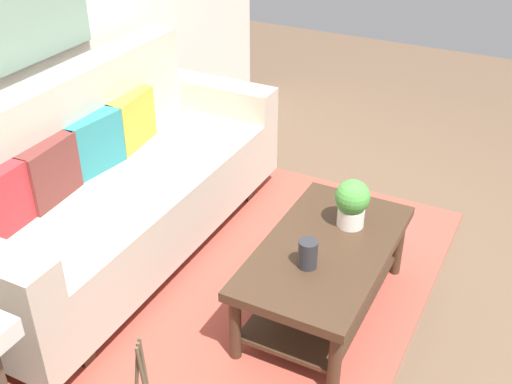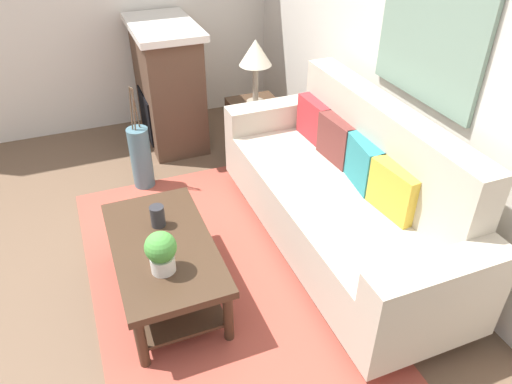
{
  "view_description": "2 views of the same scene",
  "coord_description": "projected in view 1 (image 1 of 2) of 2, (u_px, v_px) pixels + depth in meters",
  "views": [
    {
      "loc": [
        -2.36,
        -0.68,
        2.29
      ],
      "look_at": [
        0.18,
        0.62,
        0.54
      ],
      "focal_mm": 44.3,
      "sensor_mm": 36.0,
      "label": 1
    },
    {
      "loc": [
        2.36,
        -0.14,
        2.36
      ],
      "look_at": [
        -0.02,
        0.8,
        0.61
      ],
      "focal_mm": 34.07,
      "sensor_mm": 36.0,
      "label": 2
    }
  ],
  "objects": [
    {
      "name": "ground_plane",
      "position": [
        347.0,
        327.0,
        3.25
      ],
      "size": [
        9.22,
        9.22,
        0.0
      ],
      "primitive_type": "plane",
      "color": "brown"
    },
    {
      "name": "wall_back",
      "position": [
        11.0,
        16.0,
        3.31
      ],
      "size": [
        5.22,
        0.1,
        2.7
      ],
      "primitive_type": "cube",
      "color": "silver",
      "rests_on": "ground_plane"
    },
    {
      "name": "area_rug",
      "position": [
        261.0,
        297.0,
        3.44
      ],
      "size": [
        2.65,
        1.63,
        0.01
      ],
      "primitive_type": "cube",
      "color": "#B24C3D",
      "rests_on": "ground_plane"
    },
    {
      "name": "couch",
      "position": [
        116.0,
        187.0,
        3.6
      ],
      "size": [
        2.26,
        0.84,
        1.08
      ],
      "color": "beige",
      "rests_on": "ground_plane"
    },
    {
      "name": "throw_pillow_maroon",
      "position": [
        49.0,
        172.0,
        3.25
      ],
      "size": [
        0.37,
        0.14,
        0.32
      ],
      "primitive_type": "cube",
      "rotation": [
        0.0,
        0.0,
        0.07
      ],
      "color": "brown",
      "rests_on": "couch"
    },
    {
      "name": "throw_pillow_teal",
      "position": [
        93.0,
        144.0,
        3.52
      ],
      "size": [
        0.37,
        0.17,
        0.32
      ],
      "primitive_type": "cube",
      "rotation": [
        0.0,
        0.0,
        -0.13
      ],
      "color": "teal",
      "rests_on": "couch"
    },
    {
      "name": "throw_pillow_mustard",
      "position": [
        132.0,
        120.0,
        3.79
      ],
      "size": [
        0.37,
        0.16,
        0.32
      ],
      "primitive_type": "cube",
      "rotation": [
        0.0,
        0.0,
        0.11
      ],
      "color": "gold",
      "rests_on": "couch"
    },
    {
      "name": "coffee_table",
      "position": [
        325.0,
        265.0,
        3.18
      ],
      "size": [
        1.1,
        0.6,
        0.43
      ],
      "color": "#422D1E",
      "rests_on": "ground_plane"
    },
    {
      "name": "tabletop_vase",
      "position": [
        308.0,
        254.0,
        2.95
      ],
      "size": [
        0.09,
        0.09,
        0.14
      ],
      "primitive_type": "cylinder",
      "color": "#2D2D33",
      "rests_on": "coffee_table"
    },
    {
      "name": "potted_plant_tabletop",
      "position": [
        352.0,
        202.0,
        3.21
      ],
      "size": [
        0.18,
        0.18,
        0.26
      ],
      "color": "white",
      "rests_on": "coffee_table"
    },
    {
      "name": "floor_vase_branch_a",
      "position": [
        147.0,
        382.0,
        2.0
      ],
      "size": [
        0.02,
        0.04,
        0.36
      ],
      "primitive_type": "cylinder",
      "rotation": [
        -0.07,
        0.03,
        0.0
      ],
      "color": "brown",
      "rests_on": "floor_vase"
    }
  ]
}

